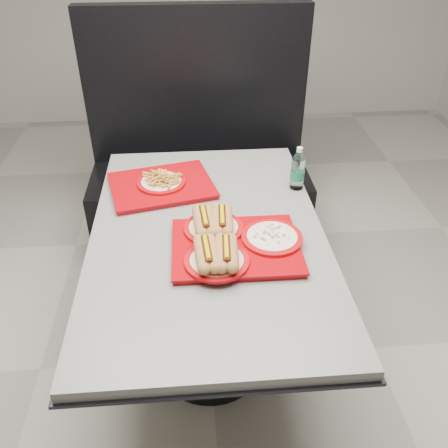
{
  "coord_description": "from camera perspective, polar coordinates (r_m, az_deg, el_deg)",
  "views": [
    {
      "loc": [
        -0.06,
        -1.49,
        1.82
      ],
      "look_at": [
        0.06,
        -0.07,
        0.83
      ],
      "focal_mm": 38.0,
      "sensor_mm": 36.0,
      "label": 1
    }
  ],
  "objects": [
    {
      "name": "booth_bench",
      "position": [
        2.95,
        -2.95,
        6.03
      ],
      "size": [
        1.3,
        0.57,
        1.35
      ],
      "color": "black",
      "rests_on": "ground"
    },
    {
      "name": "tray_far",
      "position": [
        2.12,
        -7.54,
        4.86
      ],
      "size": [
        0.51,
        0.44,
        0.09
      ],
      "rotation": [
        0.0,
        0.0,
        0.23
      ],
      "color": "#940409",
      "rests_on": "diner_table"
    },
    {
      "name": "water_bottle",
      "position": [
        2.1,
        8.85,
        6.35
      ],
      "size": [
        0.06,
        0.06,
        0.2
      ],
      "rotation": [
        0.0,
        0.0,
        -0.06
      ],
      "color": "silver",
      "rests_on": "diner_table"
    },
    {
      "name": "ground",
      "position": [
        2.36,
        -1.61,
        -15.82
      ],
      "size": [
        6.0,
        6.0,
        0.0
      ],
      "primitive_type": "plane",
      "color": "#9E9A8E",
      "rests_on": "ground"
    },
    {
      "name": "tray_near",
      "position": [
        1.72,
        0.78,
        -2.16
      ],
      "size": [
        0.48,
        0.42,
        0.1
      ],
      "rotation": [
        0.0,
        0.0,
        -0.0
      ],
      "color": "#940409",
      "rests_on": "diner_table"
    },
    {
      "name": "diner_table",
      "position": [
        1.94,
        -1.89,
        -4.82
      ],
      "size": [
        0.92,
        1.42,
        0.75
      ],
      "color": "black",
      "rests_on": "ground"
    }
  ]
}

